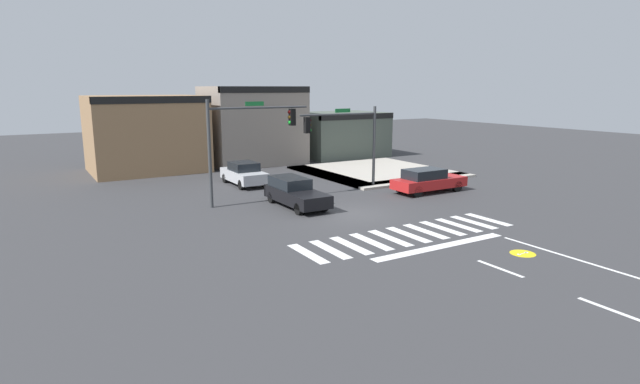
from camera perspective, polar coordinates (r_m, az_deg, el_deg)
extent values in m
plane|color=#353538|center=(26.23, 3.48, -2.41)|extent=(120.00, 120.00, 0.00)
cube|color=silver|center=(19.97, -1.38, -6.92)|extent=(0.46, 2.69, 0.01)
cube|color=silver|center=(20.46, 1.12, -6.46)|extent=(0.46, 2.69, 0.01)
cube|color=silver|center=(20.99, 3.50, -6.00)|extent=(0.46, 2.69, 0.01)
cube|color=silver|center=(21.56, 5.74, -5.56)|extent=(0.46, 2.69, 0.01)
cube|color=silver|center=(22.16, 7.87, -5.14)|extent=(0.46, 2.69, 0.01)
cube|color=silver|center=(22.79, 9.88, -4.73)|extent=(0.46, 2.69, 0.01)
cube|color=silver|center=(23.44, 11.78, -4.34)|extent=(0.46, 2.69, 0.01)
cube|color=silver|center=(24.12, 13.57, -3.96)|extent=(0.46, 2.69, 0.01)
cube|color=silver|center=(24.83, 15.26, -3.61)|extent=(0.46, 2.69, 0.01)
cube|color=silver|center=(25.55, 16.85, -3.27)|extent=(0.46, 2.69, 0.01)
cube|color=silver|center=(26.30, 18.35, -2.95)|extent=(0.46, 2.69, 0.01)
cube|color=white|center=(21.38, 13.38, -5.98)|extent=(6.80, 0.50, 0.01)
cube|color=white|center=(19.48, 19.57, -8.11)|extent=(0.16, 2.00, 0.01)
cube|color=white|center=(17.42, 29.89, -11.40)|extent=(0.16, 2.00, 0.01)
cylinder|color=yellow|center=(21.48, 21.83, -6.43)|extent=(0.98, 0.98, 0.01)
cylinder|color=white|center=(21.31, 21.47, -6.54)|extent=(0.16, 0.16, 0.00)
cylinder|color=white|center=(21.65, 22.19, -6.31)|extent=(0.16, 0.16, 0.00)
cube|color=white|center=(21.48, 21.83, -6.42)|extent=(0.44, 0.04, 0.00)
cube|color=#B2AA9E|center=(35.67, 10.75, 1.30)|extent=(10.00, 1.60, 0.15)
cube|color=#B2AA9E|center=(36.98, 0.91, 1.87)|extent=(1.60, 10.00, 0.15)
cube|color=#B2AA9E|center=(39.33, 6.13, 2.39)|extent=(10.00, 10.00, 0.15)
cube|color=#93704C|center=(41.42, -18.97, 6.21)|extent=(8.27, 6.79, 5.77)
cube|color=black|center=(38.16, -18.20, 9.82)|extent=(8.27, 0.50, 0.50)
cube|color=gray|center=(43.68, -7.60, 7.45)|extent=(7.71, 6.07, 6.46)
cube|color=black|center=(40.98, -6.10, 11.38)|extent=(7.71, 0.50, 0.50)
cube|color=#4C564C|center=(47.93, 2.26, 6.49)|extent=(7.70, 6.01, 4.10)
cube|color=black|center=(45.48, 4.22, 8.47)|extent=(7.70, 0.50, 0.50)
cylinder|color=#383A3D|center=(27.56, -12.30, 4.14)|extent=(0.18, 0.18, 5.77)
cylinder|color=#383A3D|center=(28.44, -6.81, 9.39)|extent=(5.90, 0.12, 0.12)
cube|color=black|center=(29.34, -3.15, 8.40)|extent=(0.32, 0.32, 0.95)
sphere|color=#470A0A|center=(29.25, -3.45, 8.97)|extent=(0.22, 0.22, 0.22)
sphere|color=#4C330C|center=(29.27, -3.44, 8.39)|extent=(0.22, 0.22, 0.22)
sphere|color=#1ED833|center=(29.28, -3.44, 7.81)|extent=(0.22, 0.22, 0.22)
cube|color=#197233|center=(28.31, -7.37, 9.82)|extent=(1.10, 0.03, 0.24)
cylinder|color=#383A3D|center=(33.03, 6.09, 5.05)|extent=(0.18, 0.18, 5.20)
cylinder|color=#383A3D|center=(31.30, 2.15, 8.72)|extent=(5.43, 0.12, 0.12)
cube|color=black|center=(30.18, -1.46, 7.52)|extent=(0.32, 0.32, 0.95)
sphere|color=#470A0A|center=(30.25, -1.18, 8.09)|extent=(0.22, 0.22, 0.22)
sphere|color=#4C330C|center=(30.27, -1.18, 7.53)|extent=(0.22, 0.22, 0.22)
sphere|color=#1ED833|center=(30.29, -1.18, 6.98)|extent=(0.22, 0.22, 0.22)
cube|color=#197233|center=(31.44, 2.57, 9.13)|extent=(1.10, 0.03, 0.24)
cube|color=red|center=(32.06, 12.17, 1.04)|extent=(4.79, 1.78, 0.59)
cube|color=black|center=(31.67, 11.64, 2.01)|extent=(2.42, 1.56, 0.59)
cylinder|color=black|center=(33.77, 13.28, 1.06)|extent=(0.67, 0.22, 0.67)
cylinder|color=black|center=(32.70, 15.17, 0.62)|extent=(0.67, 0.22, 0.67)
cylinder|color=black|center=(31.62, 9.02, 0.52)|extent=(0.67, 0.22, 0.67)
cylinder|color=black|center=(30.47, 10.89, 0.03)|extent=(0.67, 0.22, 0.67)
cube|color=#B7BABF|center=(34.04, -8.54, 1.84)|extent=(1.80, 4.21, 0.69)
cube|color=black|center=(33.95, -8.57, 2.87)|extent=(1.58, 1.93, 0.56)
cylinder|color=black|center=(33.11, -6.31, 1.07)|extent=(0.22, 0.64, 0.64)
cylinder|color=black|center=(32.50, -8.84, 0.80)|extent=(0.22, 0.64, 0.64)
cylinder|color=black|center=(35.70, -8.23, 1.79)|extent=(0.22, 0.64, 0.64)
cylinder|color=black|center=(35.13, -10.60, 1.55)|extent=(0.22, 0.64, 0.64)
cube|color=black|center=(27.48, -2.61, -0.44)|extent=(1.75, 4.71, 0.67)
cube|color=black|center=(28.08, -3.42, 1.10)|extent=(1.54, 2.44, 0.57)
cylinder|color=black|center=(26.56, 0.49, -1.53)|extent=(0.22, 0.61, 0.61)
cylinder|color=black|center=(25.82, -2.42, -1.92)|extent=(0.22, 0.61, 0.61)
cylinder|color=black|center=(29.28, -2.77, -0.30)|extent=(0.22, 0.61, 0.61)
cylinder|color=black|center=(28.61, -5.48, -0.62)|extent=(0.22, 0.61, 0.61)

